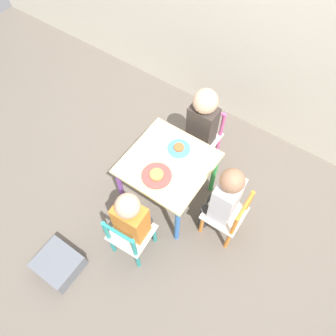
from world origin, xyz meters
The scene contains 11 objects.
ground_plane centered at (0.00, 0.00, 0.00)m, with size 6.00×6.00×0.00m, color #6B6056.
kids_table centered at (0.00, 0.00, 0.42)m, with size 0.56×0.56×0.50m.
chair_pink centered at (0.00, 0.49, 0.25)m, with size 0.26×0.26×0.50m.
chair_teal centered at (0.03, -0.49, 0.25)m, with size 0.28×0.28×0.50m.
chair_orange centered at (0.49, 0.01, 0.25)m, with size 0.26×0.26×0.50m.
child_back centered at (0.00, 0.43, 0.47)m, with size 0.20×0.22×0.77m.
child_front centered at (0.03, -0.43, 0.42)m, with size 0.21×0.21×0.71m.
child_right centered at (0.43, 0.01, 0.44)m, with size 0.21×0.20×0.76m.
plate_back centered at (0.00, 0.13, 0.51)m, with size 0.16×0.16×0.03m.
plate_front centered at (0.00, -0.13, 0.51)m, with size 0.20×0.20×0.03m.
storage_bin centered at (-0.30, -0.89, 0.07)m, with size 0.28×0.26×0.13m.
Camera 1 is at (0.67, -0.97, 2.33)m, focal length 35.00 mm.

